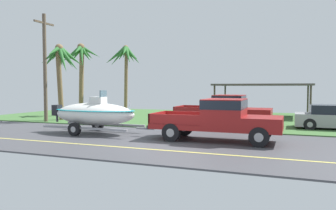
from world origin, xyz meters
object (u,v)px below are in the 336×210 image
object	(u,v)px
parked_pickup_background	(229,109)
carport_awning	(263,85)
palm_tree_near_right	(61,61)
boat_on_trailer	(94,114)
pickup_truck_towing	(224,118)
palm_tree_mid	(125,59)
palm_tree_near_left	(81,60)
utility_pole	(45,66)

from	to	relation	value
parked_pickup_background	carport_awning	xyz separation A→B (m)	(1.31, 7.62, 1.45)
palm_tree_near_right	boat_on_trailer	bearing A→B (deg)	-38.95
pickup_truck_towing	palm_tree_mid	distance (m)	15.28
boat_on_trailer	palm_tree_mid	distance (m)	11.76
parked_pickup_background	palm_tree_near_left	world-z (taller)	palm_tree_near_left
parked_pickup_background	palm_tree_near_right	size ratio (longest dim) A/B	1.08
boat_on_trailer	parked_pickup_background	bearing A→B (deg)	41.81
palm_tree_near_right	pickup_truck_towing	bearing A→B (deg)	-20.71
parked_pickup_background	palm_tree_mid	size ratio (longest dim) A/B	0.98
utility_pole	pickup_truck_towing	bearing A→B (deg)	-14.90
carport_awning	utility_pole	world-z (taller)	utility_pole
pickup_truck_towing	palm_tree_near_right	size ratio (longest dim) A/B	1.08
carport_awning	palm_tree_near_right	world-z (taller)	palm_tree_near_right
palm_tree_mid	utility_pole	world-z (taller)	utility_pole
boat_on_trailer	palm_tree_mid	world-z (taller)	palm_tree_mid
pickup_truck_towing	palm_tree_near_right	bearing A→B (deg)	159.29
pickup_truck_towing	carport_awning	bearing A→B (deg)	87.52
palm_tree_near_right	palm_tree_mid	bearing A→B (deg)	70.81
palm_tree_near_left	palm_tree_mid	distance (m)	3.66
boat_on_trailer	palm_tree_near_left	bearing A→B (deg)	129.19
parked_pickup_background	utility_pole	distance (m)	12.43
palm_tree_mid	utility_pole	size ratio (longest dim) A/B	0.82
palm_tree_near_right	palm_tree_mid	xyz separation A→B (m)	(2.00, 5.73, 0.59)
pickup_truck_towing	boat_on_trailer	size ratio (longest dim) A/B	1.01
carport_awning	palm_tree_near_right	bearing A→B (deg)	-147.95
boat_on_trailer	utility_pole	xyz separation A→B (m)	(-6.08, 3.39, 2.75)
palm_tree_near_left	palm_tree_mid	bearing A→B (deg)	32.62
pickup_truck_towing	palm_tree_near_left	distance (m)	16.40
utility_pole	parked_pickup_background	bearing A→B (deg)	8.95
boat_on_trailer	carport_awning	world-z (taller)	carport_awning
parked_pickup_background	palm_tree_near_left	bearing A→B (deg)	165.93
palm_tree_near_left	palm_tree_mid	xyz separation A→B (m)	(3.08, 1.97, 0.17)
parked_pickup_background	palm_tree_mid	xyz separation A→B (m)	(-9.74, 5.18, 3.71)
pickup_truck_towing	boat_on_trailer	distance (m)	6.65
carport_awning	utility_pole	size ratio (longest dim) A/B	1.02
parked_pickup_background	palm_tree_mid	world-z (taller)	palm_tree_mid
carport_awning	palm_tree_mid	xyz separation A→B (m)	(-11.05, -2.44, 2.26)
palm_tree_mid	utility_pole	xyz separation A→B (m)	(-2.24, -7.07, -1.00)
utility_pole	boat_on_trailer	bearing A→B (deg)	-29.12
parked_pickup_background	palm_tree_near_left	xyz separation A→B (m)	(-12.82, 3.21, 3.54)
pickup_truck_towing	palm_tree_mid	size ratio (longest dim) A/B	0.98
parked_pickup_background	utility_pole	world-z (taller)	utility_pole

